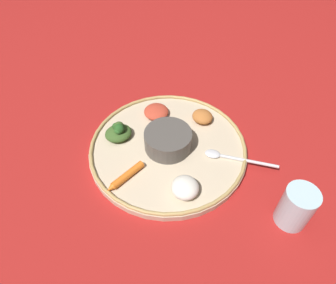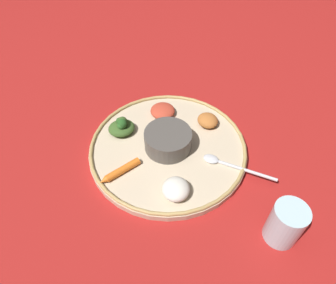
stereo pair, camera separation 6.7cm
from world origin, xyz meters
name	(u,v)px [view 1 (the left image)]	position (x,y,z in m)	size (l,w,h in m)	color
ground_plane	(168,151)	(0.00, 0.00, 0.00)	(2.40, 2.40, 0.00)	maroon
platter	(168,149)	(0.00, 0.00, 0.01)	(0.35, 0.35, 0.01)	#C6B293
platter_rim	(168,146)	(0.00, 0.00, 0.02)	(0.35, 0.35, 0.01)	tan
center_bowl	(168,139)	(0.00, 0.00, 0.04)	(0.11, 0.11, 0.04)	#4C4742
spoon	(229,157)	(-0.13, -0.05, 0.02)	(0.15, 0.07, 0.01)	silver
greens_pile	(118,132)	(0.11, 0.04, 0.03)	(0.08, 0.08, 0.04)	#385623
carrot_near_spoon	(126,176)	(0.02, 0.12, 0.02)	(0.03, 0.09, 0.02)	orange
mound_berbere_red	(156,112)	(0.09, -0.07, 0.03)	(0.06, 0.06, 0.02)	#B73D28
mound_chickpea	(202,117)	(-0.02, -0.12, 0.03)	(0.05, 0.05, 0.03)	#B2662D
mound_rice_white	(185,188)	(-0.10, 0.08, 0.03)	(0.06, 0.05, 0.03)	silver
drinking_glass	(295,210)	(-0.29, 0.00, 0.04)	(0.06, 0.06, 0.09)	silver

